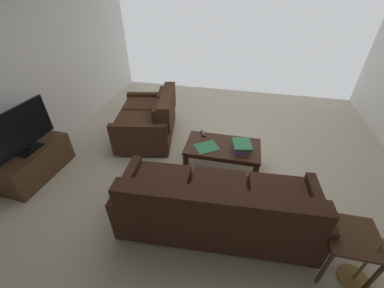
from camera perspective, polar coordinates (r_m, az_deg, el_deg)
name	(u,v)px	position (r m, az deg, el deg)	size (l,w,h in m)	color
ground_plane	(216,167)	(3.64, 5.72, -5.47)	(5.53, 5.98, 0.01)	beige
wall_right	(21,59)	(4.17, -35.77, 16.23)	(0.12, 5.98, 2.86)	white
sofa_main	(216,208)	(2.61, 5.90, -14.95)	(2.14, 0.94, 0.85)	black
loveseat_near	(150,120)	(4.14, -10.10, 5.81)	(1.11, 1.39, 0.83)	black
coffee_table	(223,149)	(3.40, 7.35, -1.32)	(1.04, 0.58, 0.42)	#3D2316
end_table	(350,241)	(2.69, 33.66, -18.84)	(0.45, 0.45, 0.53)	#472D1C
tv_stand	(36,163)	(4.00, -33.42, -3.76)	(0.46, 1.01, 0.45)	#4C331E
flat_tv	(19,130)	(3.73, -36.08, 2.67)	(0.21, 0.94, 0.60)	black
book_stack	(241,147)	(3.27, 11.70, -0.65)	(0.29, 0.32, 0.12)	#996699
tv_remote	(203,134)	(3.57, 2.64, 2.47)	(0.11, 0.16, 0.02)	black
loose_magazine	(207,147)	(3.30, 3.51, -0.76)	(0.25, 0.31, 0.01)	#337F51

